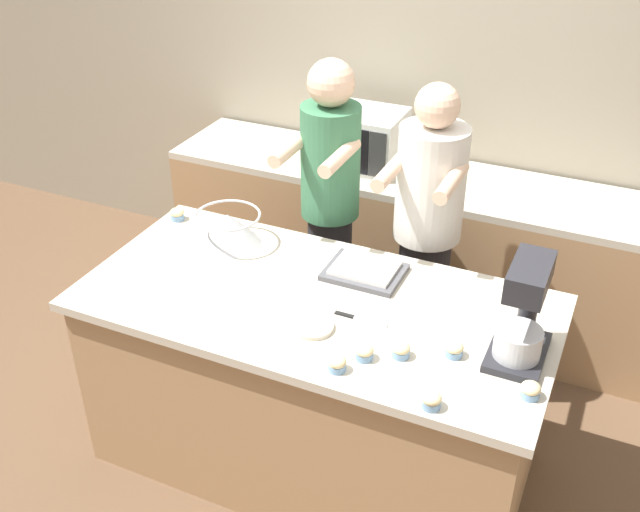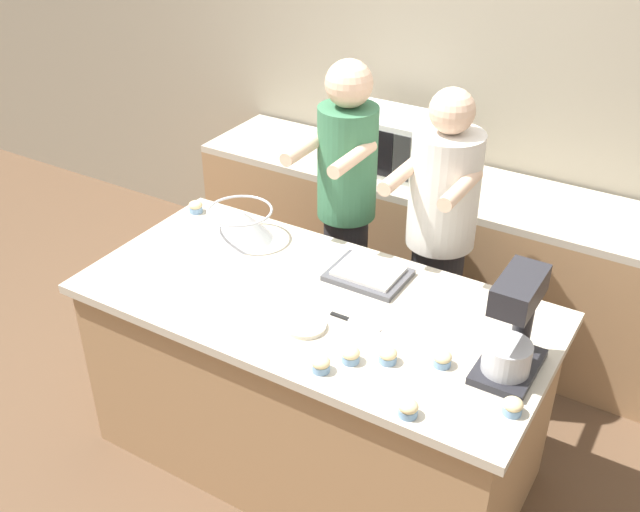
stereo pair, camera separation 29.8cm
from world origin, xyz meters
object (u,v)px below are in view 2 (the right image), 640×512
object	(u,v)px
person_left	(346,214)
person_right	(439,248)
cupcake_5	(196,207)
cupcake_6	(351,355)
cupcake_0	(442,359)
baking_tray	(368,274)
knife	(352,321)
mixing_bowl	(241,223)
cupcake_2	(321,364)
cupcake_1	(408,408)
cupcake_3	(513,406)
cupcake_4	(388,355)
small_plate	(306,326)
microwave_oven	(388,141)
stand_mixer	(514,330)

from	to	relation	value
person_left	person_right	world-z (taller)	person_left
cupcake_5	cupcake_6	distance (m)	1.36
person_left	cupcake_0	size ratio (longest dim) A/B	24.24
baking_tray	knife	world-z (taller)	baking_tray
cupcake_0	cupcake_6	world-z (taller)	same
mixing_bowl	cupcake_2	world-z (taller)	mixing_bowl
baking_tray	cupcake_0	xyz separation A→B (m)	(0.50, -0.37, 0.01)
cupcake_5	baking_tray	bearing A→B (deg)	-4.72
knife	cupcake_1	bearing A→B (deg)	-41.21
mixing_bowl	cupcake_3	size ratio (longest dim) A/B	4.41
knife	cupcake_4	bearing A→B (deg)	-32.84
knife	cupcake_0	size ratio (longest dim) A/B	3.21
small_plate	cupcake_5	bearing A→B (deg)	151.61
knife	cupcake_3	world-z (taller)	cupcake_3
mixing_bowl	small_plate	world-z (taller)	mixing_bowl
cupcake_4	cupcake_6	world-z (taller)	same
baking_tray	cupcake_2	xyz separation A→B (m)	(0.14, -0.63, 0.01)
microwave_oven	cupcake_6	bearing A→B (deg)	-67.52
person_left	cupcake_4	world-z (taller)	person_left
small_plate	cupcake_5	xyz separation A→B (m)	(-0.97, 0.52, 0.02)
mixing_bowl	cupcake_2	xyz separation A→B (m)	(0.80, -0.62, -0.05)
cupcake_0	person_right	bearing A→B (deg)	114.01
microwave_oven	cupcake_2	world-z (taller)	microwave_oven
cupcake_3	cupcake_4	world-z (taller)	same
knife	cupcake_6	distance (m)	0.25
small_plate	mixing_bowl	bearing A→B (deg)	145.31
person_right	knife	xyz separation A→B (m)	(-0.05, -0.74, 0.03)
stand_mixer	cupcake_5	bearing A→B (deg)	168.10
baking_tray	cupcake_4	distance (m)	0.56
person_left	knife	xyz separation A→B (m)	(0.45, -0.74, -0.01)
cupcake_3	cupcake_0	bearing A→B (deg)	160.00
microwave_oven	cupcake_1	bearing A→B (deg)	-61.09
cupcake_5	cupcake_1	bearing A→B (deg)	-26.50
person_left	microwave_oven	xyz separation A→B (m)	(-0.09, 0.62, 0.14)
stand_mixer	baking_tray	distance (m)	0.78
mixing_bowl	baking_tray	distance (m)	0.66
cupcake_2	cupcake_3	xyz separation A→B (m)	(0.65, 0.14, 0.00)
cupcake_0	cupcake_3	xyz separation A→B (m)	(0.30, -0.11, 0.00)
stand_mixer	mixing_bowl	distance (m)	1.40
cupcake_2	cupcake_6	xyz separation A→B (m)	(0.07, 0.10, 0.00)
baking_tray	person_left	bearing A→B (deg)	129.37
cupcake_4	cupcake_2	bearing A→B (deg)	-137.21
stand_mixer	cupcake_4	distance (m)	0.45
small_plate	cupcake_0	bearing A→B (deg)	6.98
cupcake_2	cupcake_4	world-z (taller)	same
baking_tray	microwave_oven	distance (m)	1.14
cupcake_1	cupcake_5	bearing A→B (deg)	153.50
baking_tray	cupcake_0	world-z (taller)	cupcake_0
microwave_oven	cupcake_3	xyz separation A→B (m)	(1.24, -1.53, -0.12)
person_right	baking_tray	distance (m)	0.46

